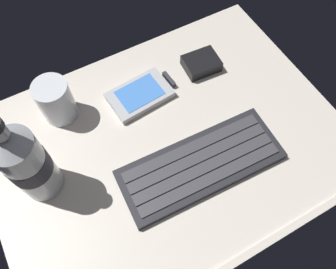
{
  "coord_description": "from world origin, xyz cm",
  "views": [
    {
      "loc": [
        -13.64,
        -24.71,
        55.65
      ],
      "look_at": [
        0.0,
        0.0,
        3.0
      ],
      "focal_mm": 36.16,
      "sensor_mm": 36.0,
      "label": 1
    }
  ],
  "objects_px": {
    "keyboard": "(201,164)",
    "water_bottle": "(26,162)",
    "charger_block": "(201,63)",
    "handheld_device": "(143,94)",
    "juice_cup": "(56,102)"
  },
  "relations": [
    {
      "from": "handheld_device",
      "to": "charger_block",
      "type": "bearing_deg",
      "value": 2.42
    },
    {
      "from": "keyboard",
      "to": "handheld_device",
      "type": "relative_size",
      "value": 2.22
    },
    {
      "from": "juice_cup",
      "to": "charger_block",
      "type": "distance_m",
      "value": 0.3
    },
    {
      "from": "keyboard",
      "to": "water_bottle",
      "type": "height_order",
      "value": "water_bottle"
    },
    {
      "from": "water_bottle",
      "to": "handheld_device",
      "type": "bearing_deg",
      "value": 19.42
    },
    {
      "from": "handheld_device",
      "to": "water_bottle",
      "type": "height_order",
      "value": "water_bottle"
    },
    {
      "from": "keyboard",
      "to": "charger_block",
      "type": "relative_size",
      "value": 4.2
    },
    {
      "from": "handheld_device",
      "to": "charger_block",
      "type": "distance_m",
      "value": 0.14
    },
    {
      "from": "keyboard",
      "to": "handheld_device",
      "type": "distance_m",
      "value": 0.19
    },
    {
      "from": "keyboard",
      "to": "charger_block",
      "type": "xyz_separation_m",
      "value": [
        0.12,
        0.19,
        0.0
      ]
    },
    {
      "from": "handheld_device",
      "to": "keyboard",
      "type": "bearing_deg",
      "value": -83.55
    },
    {
      "from": "handheld_device",
      "to": "water_bottle",
      "type": "xyz_separation_m",
      "value": [
        -0.23,
        -0.08,
        0.08
      ]
    },
    {
      "from": "handheld_device",
      "to": "charger_block",
      "type": "height_order",
      "value": "charger_block"
    },
    {
      "from": "keyboard",
      "to": "water_bottle",
      "type": "bearing_deg",
      "value": 157.86
    },
    {
      "from": "keyboard",
      "to": "charger_block",
      "type": "distance_m",
      "value": 0.22
    }
  ]
}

